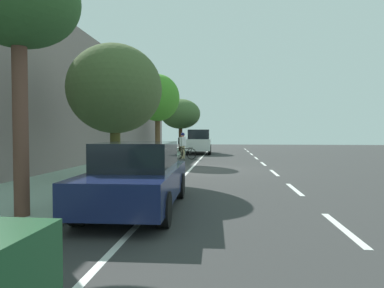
{
  "coord_description": "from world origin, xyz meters",
  "views": [
    {
      "loc": [
        -1.13,
        15.55,
        1.74
      ],
      "look_at": [
        1.07,
        -6.47,
        0.99
      ],
      "focal_mm": 31.05,
      "sensor_mm": 36.0,
      "label": 1
    }
  ],
  "objects_px": {
    "bicycle_at_curb": "(185,153)",
    "street_tree_mid_block": "(157,98)",
    "parked_sedan_dark_blue_second": "(138,176)",
    "street_tree_near_cyclist": "(181,114)",
    "cyclist_with_backpack": "(182,143)",
    "parked_suv_white_nearest": "(199,141)",
    "street_tree_corner": "(18,2)",
    "street_tree_far_end": "(115,89)"
  },
  "relations": [
    {
      "from": "bicycle_at_curb",
      "to": "street_tree_mid_block",
      "type": "height_order",
      "value": "street_tree_mid_block"
    },
    {
      "from": "parked_sedan_dark_blue_second",
      "to": "street_tree_near_cyclist",
      "type": "height_order",
      "value": "street_tree_near_cyclist"
    },
    {
      "from": "bicycle_at_curb",
      "to": "cyclist_with_backpack",
      "type": "relative_size",
      "value": 0.9
    },
    {
      "from": "parked_suv_white_nearest",
      "to": "street_tree_corner",
      "type": "xyz_separation_m",
      "value": [
        1.76,
        21.41,
        3.18
      ]
    },
    {
      "from": "street_tree_far_end",
      "to": "street_tree_near_cyclist",
      "type": "bearing_deg",
      "value": -90.0
    },
    {
      "from": "street_tree_mid_block",
      "to": "street_tree_corner",
      "type": "xyz_separation_m",
      "value": [
        0.0,
        12.97,
        0.47
      ]
    },
    {
      "from": "street_tree_far_end",
      "to": "street_tree_corner",
      "type": "distance_m",
      "value": 5.58
    },
    {
      "from": "parked_sedan_dark_blue_second",
      "to": "bicycle_at_curb",
      "type": "distance_m",
      "value": 14.41
    },
    {
      "from": "parked_sedan_dark_blue_second",
      "to": "street_tree_mid_block",
      "type": "relative_size",
      "value": 0.89
    },
    {
      "from": "bicycle_at_curb",
      "to": "street_tree_corner",
      "type": "relative_size",
      "value": 0.31
    },
    {
      "from": "parked_suv_white_nearest",
      "to": "bicycle_at_curb",
      "type": "relative_size",
      "value": 3.02
    },
    {
      "from": "parked_suv_white_nearest",
      "to": "cyclist_with_backpack",
      "type": "xyz_separation_m",
      "value": [
        0.71,
        5.28,
        0.05
      ]
    },
    {
      "from": "parked_sedan_dark_blue_second",
      "to": "street_tree_mid_block",
      "type": "distance_m",
      "value": 12.23
    },
    {
      "from": "parked_sedan_dark_blue_second",
      "to": "street_tree_mid_block",
      "type": "xyz_separation_m",
      "value": [
        1.95,
        -11.7,
        2.98
      ]
    },
    {
      "from": "cyclist_with_backpack",
      "to": "parked_suv_white_nearest",
      "type": "bearing_deg",
      "value": -97.69
    },
    {
      "from": "bicycle_at_curb",
      "to": "street_tree_mid_block",
      "type": "xyz_separation_m",
      "value": [
        1.27,
        2.69,
        3.35
      ]
    },
    {
      "from": "parked_suv_white_nearest",
      "to": "street_tree_mid_block",
      "type": "xyz_separation_m",
      "value": [
        1.76,
        8.44,
        2.71
      ]
    },
    {
      "from": "parked_sedan_dark_blue_second",
      "to": "bicycle_at_curb",
      "type": "relative_size",
      "value": 2.82
    },
    {
      "from": "bicycle_at_curb",
      "to": "street_tree_near_cyclist",
      "type": "height_order",
      "value": "street_tree_near_cyclist"
    },
    {
      "from": "bicycle_at_curb",
      "to": "cyclist_with_backpack",
      "type": "height_order",
      "value": "cyclist_with_backpack"
    },
    {
      "from": "bicycle_at_curb",
      "to": "parked_sedan_dark_blue_second",
      "type": "bearing_deg",
      "value": 92.72
    },
    {
      "from": "street_tree_far_end",
      "to": "cyclist_with_backpack",
      "type": "bearing_deg",
      "value": -95.63
    },
    {
      "from": "street_tree_mid_block",
      "to": "street_tree_far_end",
      "type": "xyz_separation_m",
      "value": [
        0.0,
        7.47,
        -0.45
      ]
    },
    {
      "from": "cyclist_with_backpack",
      "to": "street_tree_corner",
      "type": "height_order",
      "value": "street_tree_corner"
    },
    {
      "from": "parked_suv_white_nearest",
      "to": "bicycle_at_curb",
      "type": "distance_m",
      "value": 5.8
    },
    {
      "from": "cyclist_with_backpack",
      "to": "street_tree_corner",
      "type": "xyz_separation_m",
      "value": [
        1.05,
        16.13,
        3.13
      ]
    },
    {
      "from": "parked_sedan_dark_blue_second",
      "to": "street_tree_mid_block",
      "type": "height_order",
      "value": "street_tree_mid_block"
    },
    {
      "from": "street_tree_near_cyclist",
      "to": "street_tree_corner",
      "type": "xyz_separation_m",
      "value": [
        0.0,
        22.92,
        0.83
      ]
    },
    {
      "from": "street_tree_far_end",
      "to": "parked_sedan_dark_blue_second",
      "type": "bearing_deg",
      "value": 114.79
    },
    {
      "from": "parked_suv_white_nearest",
      "to": "street_tree_near_cyclist",
      "type": "relative_size",
      "value": 1.04
    },
    {
      "from": "street_tree_mid_block",
      "to": "street_tree_far_end",
      "type": "distance_m",
      "value": 7.49
    },
    {
      "from": "street_tree_near_cyclist",
      "to": "parked_sedan_dark_blue_second",
      "type": "bearing_deg",
      "value": 95.15
    },
    {
      "from": "parked_sedan_dark_blue_second",
      "to": "street_tree_far_end",
      "type": "height_order",
      "value": "street_tree_far_end"
    },
    {
      "from": "bicycle_at_curb",
      "to": "street_tree_mid_block",
      "type": "bearing_deg",
      "value": 64.81
    },
    {
      "from": "street_tree_mid_block",
      "to": "street_tree_far_end",
      "type": "relative_size",
      "value": 1.05
    },
    {
      "from": "parked_suv_white_nearest",
      "to": "cyclist_with_backpack",
      "type": "relative_size",
      "value": 2.71
    },
    {
      "from": "street_tree_near_cyclist",
      "to": "street_tree_mid_block",
      "type": "distance_m",
      "value": 9.96
    },
    {
      "from": "street_tree_mid_block",
      "to": "street_tree_far_end",
      "type": "height_order",
      "value": "street_tree_mid_block"
    },
    {
      "from": "parked_suv_white_nearest",
      "to": "street_tree_far_end",
      "type": "relative_size",
      "value": 1.0
    },
    {
      "from": "bicycle_at_curb",
      "to": "street_tree_near_cyclist",
      "type": "bearing_deg",
      "value": -80.1
    },
    {
      "from": "bicycle_at_curb",
      "to": "cyclist_with_backpack",
      "type": "bearing_deg",
      "value": -64.75
    },
    {
      "from": "bicycle_at_curb",
      "to": "street_tree_far_end",
      "type": "height_order",
      "value": "street_tree_far_end"
    }
  ]
}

